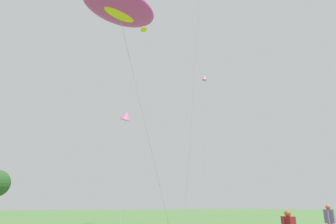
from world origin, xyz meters
TOP-DOWN VIEW (x-y plane):
  - big_show_kite at (-5.87, 9.01)m, footprint 11.45×3.70m
  - person_tall_center at (2.10, 3.17)m, footprint 0.53×0.45m
  - small_kite_bird_shape at (4.91, 26.48)m, footprint 3.34×4.12m
  - small_kite_triangle_green at (11.06, 21.82)m, footprint 1.47×0.80m
  - small_kite_delta_white at (-0.51, 18.87)m, footprint 1.38×2.04m

SIDE VIEW (x-z plane):
  - person_tall_center at x=2.10m, z-range 0.12..1.66m
  - small_kite_delta_white at x=-0.51m, z-range 4.29..13.94m
  - big_show_kite at x=-5.87m, z-range 5.81..18.50m
  - small_kite_triangle_green at x=11.06m, z-range 7.94..24.73m
  - small_kite_bird_shape at x=4.91m, z-range 11.60..36.06m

